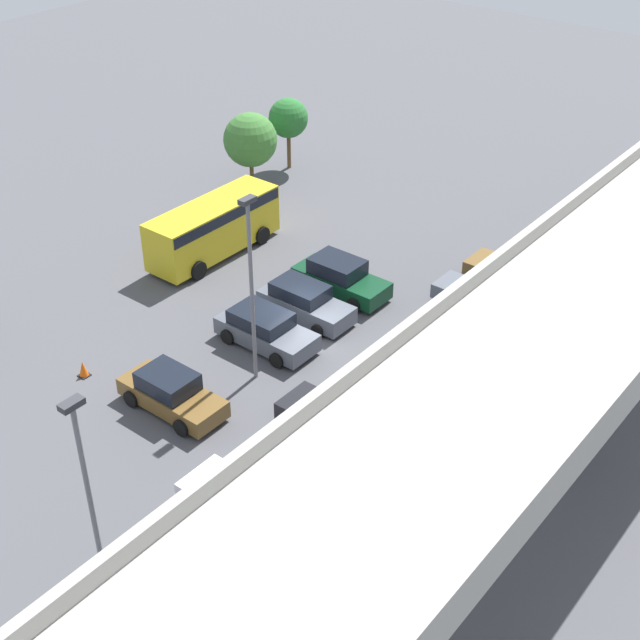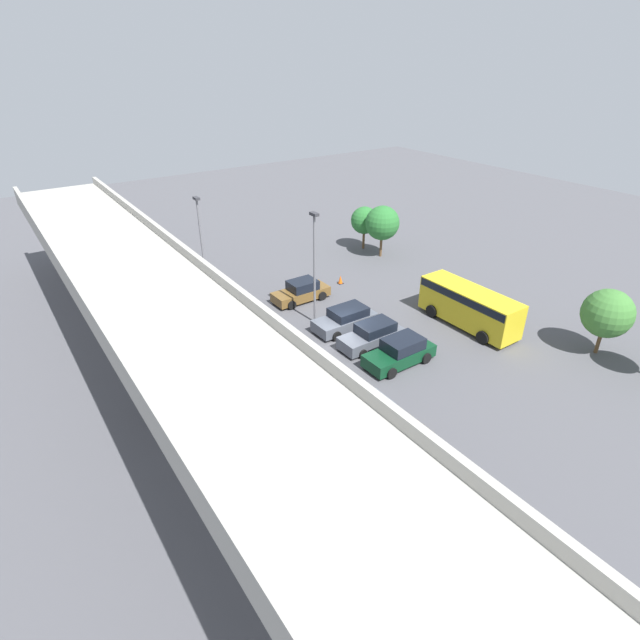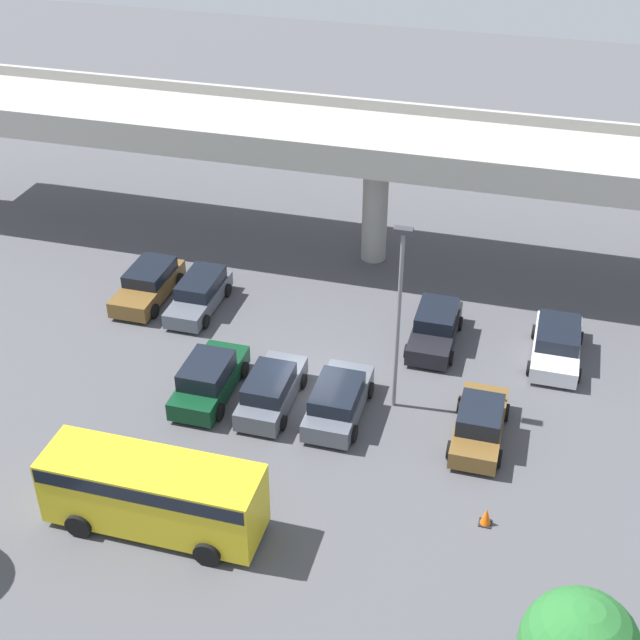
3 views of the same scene
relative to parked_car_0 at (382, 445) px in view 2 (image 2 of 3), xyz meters
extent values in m
plane|color=#4C4C51|center=(9.64, -5.19, -0.75)|extent=(111.68, 111.68, 0.00)
cube|color=#9E9B93|center=(9.64, 6.74, 5.63)|extent=(52.12, 6.60, 0.90)
cube|color=#9E9B93|center=(9.64, 3.59, 6.35)|extent=(52.12, 0.30, 0.55)
cube|color=#9E9B93|center=(9.64, 9.89, 6.35)|extent=(52.12, 0.30, 0.55)
cylinder|color=#9E9B93|center=(9.64, 6.74, 2.21)|extent=(1.29, 1.29, 5.93)
cylinder|color=#9E9B93|center=(35.70, 6.74, 2.21)|extent=(1.29, 1.29, 5.93)
cube|color=brown|center=(0.00, -0.11, -0.17)|extent=(1.91, 4.80, 0.78)
cube|color=black|center=(0.00, 0.29, 0.51)|extent=(1.76, 2.65, 0.59)
cylinder|color=black|center=(0.98, -1.59, -0.40)|extent=(0.22, 0.69, 0.69)
cylinder|color=black|center=(-0.98, -1.59, -0.40)|extent=(0.22, 0.69, 0.69)
cylinder|color=black|center=(0.98, 1.38, -0.40)|extent=(0.22, 0.69, 0.69)
cylinder|color=black|center=(-0.98, 1.38, -0.40)|extent=(0.22, 0.69, 0.69)
cube|color=#515660|center=(2.72, -0.31, -0.22)|extent=(1.73, 4.64, 0.71)
cube|color=black|center=(2.72, 0.07, 0.46)|extent=(1.60, 2.77, 0.65)
cylinder|color=black|center=(3.61, -1.75, -0.43)|extent=(0.22, 0.64, 0.64)
cylinder|color=black|center=(1.83, -1.75, -0.43)|extent=(0.22, 0.64, 0.64)
cylinder|color=black|center=(3.61, 1.12, -0.43)|extent=(0.22, 0.64, 0.64)
cylinder|color=black|center=(1.83, 1.12, -0.43)|extent=(0.22, 0.64, 0.64)
cube|color=#0C381E|center=(5.65, -6.30, -0.16)|extent=(1.87, 4.69, 0.79)
cube|color=black|center=(5.65, -6.55, 0.61)|extent=(1.72, 2.41, 0.74)
cylinder|color=black|center=(4.69, -4.85, -0.40)|extent=(0.22, 0.71, 0.71)
cylinder|color=black|center=(6.60, -4.85, -0.40)|extent=(0.22, 0.71, 0.71)
cylinder|color=black|center=(4.69, -7.76, -0.40)|extent=(0.22, 0.71, 0.71)
cylinder|color=black|center=(6.60, -7.76, -0.40)|extent=(0.22, 0.71, 0.71)
cube|color=#515660|center=(8.32, -6.26, -0.18)|extent=(1.76, 4.52, 0.80)
cube|color=black|center=(8.32, -6.60, 0.54)|extent=(1.62, 2.48, 0.65)
cylinder|color=black|center=(7.42, -4.86, -0.45)|extent=(0.22, 0.61, 0.61)
cylinder|color=black|center=(9.22, -4.86, -0.45)|extent=(0.22, 0.61, 0.61)
cylinder|color=black|center=(7.42, -7.66, -0.45)|extent=(0.22, 0.61, 0.61)
cylinder|color=black|center=(9.22, -7.66, -0.45)|extent=(0.22, 0.61, 0.61)
cube|color=#515660|center=(11.11, -6.18, -0.17)|extent=(1.90, 4.56, 0.78)
cube|color=black|center=(11.11, -6.48, 0.53)|extent=(1.75, 2.54, 0.62)
cylinder|color=black|center=(10.14, -4.77, -0.41)|extent=(0.22, 0.69, 0.69)
cylinder|color=black|center=(12.08, -4.77, -0.41)|extent=(0.22, 0.69, 0.69)
cylinder|color=black|center=(10.14, -7.60, -0.41)|extent=(0.22, 0.69, 0.69)
cylinder|color=black|center=(12.08, -7.60, -0.41)|extent=(0.22, 0.69, 0.69)
cube|color=black|center=(13.99, -0.17, -0.19)|extent=(1.86, 4.57, 0.78)
cube|color=black|center=(13.99, 0.19, 0.53)|extent=(1.71, 2.42, 0.65)
cylinder|color=black|center=(14.94, -1.58, -0.43)|extent=(0.22, 0.64, 0.64)
cylinder|color=black|center=(13.04, -1.58, -0.43)|extent=(0.22, 0.64, 0.64)
cylinder|color=black|center=(14.94, 1.25, -0.43)|extent=(0.22, 0.64, 0.64)
cylinder|color=black|center=(13.04, 1.25, -0.43)|extent=(0.22, 0.64, 0.64)
cube|color=brown|center=(16.73, -6.13, -0.20)|extent=(1.78, 4.55, 0.72)
cube|color=black|center=(16.73, -6.31, 0.52)|extent=(1.64, 2.17, 0.72)
cylinder|color=black|center=(15.82, -4.72, -0.40)|extent=(0.22, 0.70, 0.70)
cylinder|color=black|center=(17.64, -4.72, -0.40)|extent=(0.22, 0.70, 0.70)
cylinder|color=black|center=(15.82, -7.54, -0.40)|extent=(0.22, 0.70, 0.70)
cylinder|color=black|center=(17.64, -7.54, -0.40)|extent=(0.22, 0.70, 0.70)
cube|color=silver|center=(19.31, 0.07, -0.22)|extent=(1.97, 4.66, 0.72)
cube|color=black|center=(19.31, 0.29, 0.46)|extent=(1.81, 2.61, 0.63)
cylinder|color=black|center=(20.32, -1.38, -0.44)|extent=(0.22, 0.62, 0.62)
cylinder|color=black|center=(18.30, -1.38, -0.44)|extent=(0.22, 0.62, 0.62)
cylinder|color=black|center=(20.32, 1.51, -0.44)|extent=(0.22, 0.62, 0.62)
cylinder|color=black|center=(18.30, 1.51, -0.44)|extent=(0.22, 0.62, 0.62)
cube|color=gold|center=(6.57, -13.73, 0.76)|extent=(7.54, 2.25, 2.51)
cube|color=black|center=(6.57, -13.73, 1.66)|extent=(7.39, 2.29, 0.55)
cylinder|color=black|center=(4.24, -14.87, -0.28)|extent=(0.93, 0.29, 0.93)
cylinder|color=black|center=(4.24, -12.58, -0.28)|extent=(0.93, 0.29, 0.93)
cylinder|color=black|center=(8.91, -14.87, -0.28)|extent=(0.93, 0.29, 0.93)
cylinder|color=black|center=(8.91, -12.58, -0.28)|extent=(0.93, 0.29, 0.93)
cylinder|color=slate|center=(13.14, -5.01, 3.21)|extent=(0.16, 0.16, 7.91)
cube|color=#333338|center=(13.14, -5.01, 7.26)|extent=(0.70, 0.35, 0.20)
cylinder|color=slate|center=(24.15, -1.35, 2.80)|extent=(0.16, 0.16, 7.11)
cube|color=#333338|center=(24.15, -1.35, 6.45)|extent=(0.70, 0.35, 0.20)
cylinder|color=brown|center=(-0.74, -17.80, 0.03)|extent=(0.24, 0.24, 1.56)
sphere|color=#3D7533|center=(-0.74, -17.80, 2.13)|extent=(3.12, 3.12, 3.12)
cylinder|color=brown|center=(20.44, -17.58, 0.21)|extent=(0.24, 0.24, 1.92)
sphere|color=#286B2D|center=(20.44, -17.58, 2.52)|extent=(3.18, 3.18, 3.18)
cylinder|color=brown|center=(23.07, -17.61, 0.12)|extent=(0.24, 0.24, 1.73)
sphere|color=#286B2D|center=(23.07, -17.61, 2.10)|extent=(2.63, 2.63, 2.63)
cube|color=black|center=(17.54, -10.62, -0.73)|extent=(0.44, 0.44, 0.04)
cone|color=#EA590F|center=(17.54, -10.62, -0.40)|extent=(0.40, 0.40, 0.70)
camera|label=1|loc=(34.63, 15.51, 21.33)|focal=50.00mm
camera|label=2|loc=(-13.18, 12.77, 16.68)|focal=28.00mm
camera|label=3|loc=(17.88, -33.31, 22.19)|focal=50.00mm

